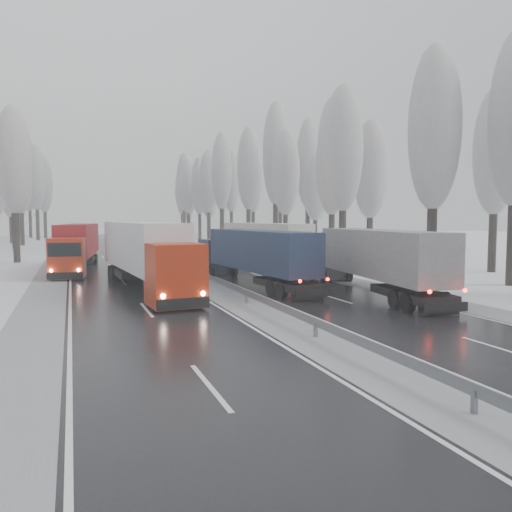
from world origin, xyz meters
TOP-DOWN VIEW (x-y plane):
  - ground at (0.00, 0.00)m, footprint 260.00×260.00m
  - carriageway_right at (5.25, 30.00)m, footprint 7.50×200.00m
  - carriageway_left at (-5.25, 30.00)m, footprint 7.50×200.00m
  - median_slush at (0.00, 30.00)m, footprint 3.00×200.00m
  - shoulder_right at (10.20, 30.00)m, footprint 2.40×200.00m
  - shoulder_left at (-10.20, 30.00)m, footprint 2.40×200.00m
  - median_guardrail at (0.00, 29.99)m, footprint 0.12×200.00m
  - tree_16 at (15.04, 15.67)m, footprint 3.60×3.60m
  - tree_17 at (24.68, 19.67)m, footprint 3.60×3.60m
  - tree_18 at (14.51, 27.03)m, footprint 3.60×3.60m
  - tree_19 at (20.02, 31.03)m, footprint 3.60×3.60m
  - tree_20 at (17.90, 35.17)m, footprint 3.60×3.60m
  - tree_21 at (20.12, 39.17)m, footprint 3.60×3.60m
  - tree_22 at (17.02, 45.60)m, footprint 3.60×3.60m
  - tree_23 at (23.31, 49.60)m, footprint 3.60×3.60m
  - tree_24 at (17.90, 51.02)m, footprint 3.60×3.60m
  - tree_25 at (24.81, 55.02)m, footprint 3.60×3.60m
  - tree_26 at (17.56, 61.27)m, footprint 3.60×3.60m
  - tree_27 at (24.72, 65.27)m, footprint 3.60×3.60m
  - tree_28 at (16.34, 71.95)m, footprint 3.60×3.60m
  - tree_29 at (23.71, 75.95)m, footprint 3.60×3.60m
  - tree_30 at (16.56, 81.70)m, footprint 3.60×3.60m
  - tree_31 at (22.48, 85.70)m, footprint 3.60×3.60m
  - tree_32 at (16.63, 89.21)m, footprint 3.60×3.60m
  - tree_33 at (19.77, 93.21)m, footprint 3.60×3.60m
  - tree_34 at (15.73, 96.32)m, footprint 3.60×3.60m
  - tree_35 at (24.94, 100.32)m, footprint 3.60×3.60m
  - tree_36 at (17.04, 106.16)m, footprint 3.60×3.60m
  - tree_37 at (24.02, 110.16)m, footprint 3.60×3.60m
  - tree_38 at (18.73, 116.73)m, footprint 3.60×3.60m
  - tree_39 at (21.55, 120.73)m, footprint 3.60×3.60m
  - tree_62 at (-13.94, 43.73)m, footprint 3.60×3.60m
  - tree_68 at (-16.58, 69.11)m, footprint 3.60×3.60m
  - tree_70 at (-16.33, 79.19)m, footprint 3.60×3.60m
  - tree_72 at (-18.93, 88.54)m, footprint 3.60×3.60m
  - tree_74 at (-15.07, 99.33)m, footprint 3.60×3.60m
  - tree_76 at (-14.05, 108.72)m, footprint 3.60×3.60m
  - tree_77 at (-19.66, 112.72)m, footprint 3.60×3.60m
  - tree_78 at (-17.56, 115.31)m, footprint 3.60×3.60m
  - tree_79 at (-20.33, 119.31)m, footprint 3.60×3.60m
  - truck_grey_tarp at (8.19, 12.78)m, footprint 4.25×15.23m
  - truck_blue_box at (2.79, 18.75)m, footprint 3.66×14.76m
  - truck_cream_box at (7.72, 30.55)m, footprint 4.12×16.09m
  - box_truck_distant at (7.08, 73.97)m, footprint 2.37×7.22m
  - truck_red_white at (-4.33, 18.69)m, footprint 3.95×16.84m
  - truck_red_red at (-8.19, 33.18)m, footprint 4.29×15.82m

SIDE VIEW (x-z plane):
  - ground at x=0.00m, z-range 0.00..0.00m
  - carriageway_right at x=5.25m, z-range 0.00..0.03m
  - carriageway_left at x=-5.25m, z-range 0.00..0.03m
  - median_slush at x=0.00m, z-range 0.00..0.04m
  - shoulder_right at x=10.20m, z-range 0.00..0.04m
  - shoulder_left at x=-10.20m, z-range 0.00..0.04m
  - median_guardrail at x=0.00m, z-range 0.22..0.98m
  - box_truck_distant at x=7.08m, z-range 0.03..2.70m
  - truck_blue_box at x=2.79m, z-range 0.31..4.07m
  - truck_grey_tarp at x=8.19m, z-range 0.32..4.20m
  - truck_red_red at x=-8.19m, z-range 0.34..4.36m
  - truck_cream_box at x=7.72m, z-range 0.34..4.44m
  - truck_red_white at x=-4.33m, z-range 0.36..4.64m
  - tree_23 at x=23.31m, z-range 1.99..15.54m
  - tree_77 at x=-19.66m, z-range 2.10..16.42m
  - tree_33 at x=19.77m, z-range 2.10..16.42m
  - tree_19 at x=20.02m, z-range 2.13..16.70m
  - tree_72 at x=-18.93m, z-range 2.21..17.31m
  - tree_17 at x=24.68m, z-range 2.27..17.80m
  - tree_20 at x=17.90m, z-range 2.29..18.00m
  - tree_22 at x=17.02m, z-range 2.31..18.17m
  - tree_62 at x=-13.94m, z-range 2.34..18.38m
  - tree_39 at x=21.55m, z-range 2.36..18.54m
  - tree_37 at x=24.02m, z-range 2.38..18.75m
  - tree_16 at x=15.04m, z-range 2.40..18.93m
  - tree_18 at x=14.51m, z-range 2.41..18.99m
  - tree_68 at x=-16.58m, z-range 2.42..19.07m
  - tree_79 at x=-20.33m, z-range 2.48..19.54m
  - tree_70 at x=-16.33m, z-range 2.48..19.57m
  - tree_32 at x=16.63m, z-range 2.51..19.85m
  - tree_27 at x=24.72m, z-range 2.55..20.17m
  - tree_34 at x=15.73m, z-range 2.55..20.19m
  - tree_30 at x=16.56m, z-range 2.59..20.45m
  - tree_38 at x=18.73m, z-range 2.60..20.58m
  - tree_29 at x=23.71m, z-range 2.62..20.73m
  - tree_35 at x=24.94m, z-range 2.64..20.89m
  - tree_76 at x=-14.05m, z-range 2.68..21.23m
  - tree_31 at x=22.48m, z-range 2.68..21.26m
  - tree_21 at x=20.12m, z-range 2.69..21.31m
  - tree_26 at x=17.56m, z-range 2.71..21.49m
  - tree_25 at x=24.81m, z-range 2.80..22.24m
  - tree_78 at x=-17.56m, z-range 2.81..22.37m
  - tree_28 at x=16.34m, z-range 2.82..22.45m
  - tree_74 at x=-15.07m, z-range 2.83..22.52m
  - tree_36 at x=17.04m, z-range 2.91..23.13m
  - tree_24 at x=17.90m, z-range 2.94..23.43m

